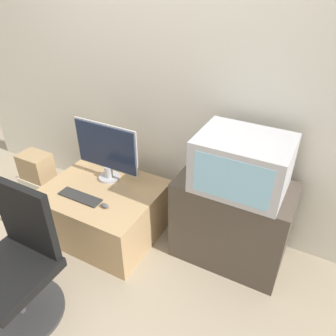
{
  "coord_description": "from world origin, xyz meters",
  "views": [
    {
      "loc": [
        1.26,
        -0.9,
        2.05
      ],
      "look_at": [
        0.28,
        0.95,
        0.7
      ],
      "focal_mm": 35.0,
      "sensor_mm": 36.0,
      "label": 1
    }
  ],
  "objects_px": {
    "main_monitor": "(106,150)",
    "mouse": "(105,206)",
    "keyboard": "(80,197)",
    "cardboard_box_lower": "(43,193)",
    "office_chair": "(17,269)",
    "crt_tv": "(242,163)"
  },
  "relations": [
    {
      "from": "main_monitor",
      "to": "crt_tv",
      "type": "height_order",
      "value": "crt_tv"
    },
    {
      "from": "keyboard",
      "to": "mouse",
      "type": "xyz_separation_m",
      "value": [
        0.25,
        -0.0,
        0.01
      ]
    },
    {
      "from": "office_chair",
      "to": "main_monitor",
      "type": "bearing_deg",
      "value": 91.84
    },
    {
      "from": "mouse",
      "to": "cardboard_box_lower",
      "type": "distance_m",
      "value": 0.94
    },
    {
      "from": "main_monitor",
      "to": "office_chair",
      "type": "xyz_separation_m",
      "value": [
        0.03,
        -1.03,
        -0.34
      ]
    },
    {
      "from": "mouse",
      "to": "keyboard",
      "type": "bearing_deg",
      "value": 178.88
    },
    {
      "from": "crt_tv",
      "to": "office_chair",
      "type": "xyz_separation_m",
      "value": [
        -1.07,
        -1.08,
        -0.51
      ]
    },
    {
      "from": "keyboard",
      "to": "crt_tv",
      "type": "distance_m",
      "value": 1.28
    },
    {
      "from": "main_monitor",
      "to": "mouse",
      "type": "height_order",
      "value": "main_monitor"
    },
    {
      "from": "main_monitor",
      "to": "office_chair",
      "type": "relative_size",
      "value": 0.64
    },
    {
      "from": "main_monitor",
      "to": "cardboard_box_lower",
      "type": "distance_m",
      "value": 0.89
    },
    {
      "from": "main_monitor",
      "to": "mouse",
      "type": "relative_size",
      "value": 8.78
    },
    {
      "from": "cardboard_box_lower",
      "to": "office_chair",
      "type": "bearing_deg",
      "value": -49.9
    },
    {
      "from": "main_monitor",
      "to": "office_chair",
      "type": "bearing_deg",
      "value": -88.16
    },
    {
      "from": "crt_tv",
      "to": "cardboard_box_lower",
      "type": "height_order",
      "value": "crt_tv"
    },
    {
      "from": "keyboard",
      "to": "mouse",
      "type": "relative_size",
      "value": 5.43
    },
    {
      "from": "main_monitor",
      "to": "mouse",
      "type": "bearing_deg",
      "value": -58.54
    },
    {
      "from": "keyboard",
      "to": "cardboard_box_lower",
      "type": "height_order",
      "value": "keyboard"
    },
    {
      "from": "mouse",
      "to": "crt_tv",
      "type": "xyz_separation_m",
      "value": [
        0.9,
        0.39,
        0.43
      ]
    },
    {
      "from": "main_monitor",
      "to": "mouse",
      "type": "distance_m",
      "value": 0.47
    },
    {
      "from": "keyboard",
      "to": "mouse",
      "type": "bearing_deg",
      "value": -1.12
    },
    {
      "from": "crt_tv",
      "to": "office_chair",
      "type": "distance_m",
      "value": 1.6
    }
  ]
}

